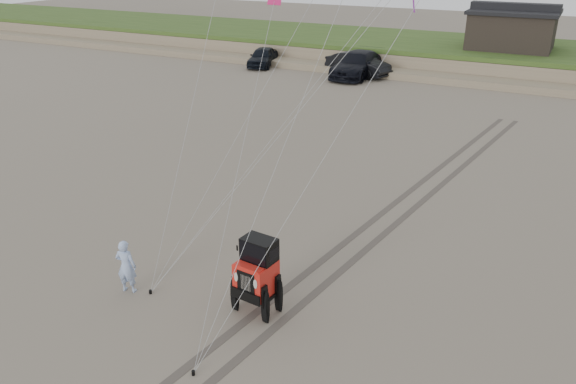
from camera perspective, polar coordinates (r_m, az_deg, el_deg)
name	(u,v)px	position (r m, az deg, el deg)	size (l,w,h in m)	color
ground	(223,321)	(15.14, -6.61, -12.93)	(160.00, 160.00, 0.00)	#6B6054
dune_ridge	(482,57)	(48.64, 19.08, 12.83)	(160.00, 14.25, 1.73)	#7A6B54
cabin	(512,28)	(47.55, 21.82, 15.19)	(6.40, 5.40, 3.35)	black
truck_a	(263,57)	(46.62, -2.58, 13.55)	(1.78, 4.41, 1.50)	black
truck_b	(358,64)	(43.49, 7.15, 12.78)	(1.79, 5.14, 1.69)	black
truck_c	(357,64)	(43.00, 7.04, 12.74)	(2.54, 6.24, 1.81)	black
jeep	(256,284)	(14.97, -3.23, -9.29)	(1.97, 4.56, 1.70)	red
man	(126,266)	(16.41, -16.12, -7.26)	(0.59, 0.39, 1.61)	#99AFEC
stake_main	(150,292)	(16.52, -13.81, -9.82)	(0.08, 0.08, 0.12)	black
stake_aux	(193,373)	(13.63, -9.60, -17.66)	(0.08, 0.08, 0.12)	black
tire_tracks	(391,216)	(20.68, 10.45, -2.46)	(5.22, 29.74, 0.01)	#4C443D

